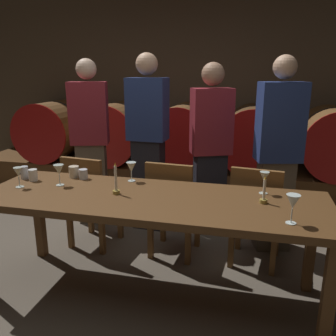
# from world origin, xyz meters

# --- Properties ---
(ground_plane) EXTENTS (8.44, 8.44, 0.00)m
(ground_plane) POSITION_xyz_m (0.00, 0.00, 0.00)
(ground_plane) COLOR brown
(back_wall) EXTENTS (6.49, 0.24, 2.83)m
(back_wall) POSITION_xyz_m (0.00, 2.86, 1.41)
(back_wall) COLOR brown
(back_wall) RESTS_ON ground
(barrel_shelf) EXTENTS (5.84, 0.90, 0.38)m
(barrel_shelf) POSITION_xyz_m (0.00, 2.31, 0.19)
(barrel_shelf) COLOR brown
(barrel_shelf) RESTS_ON ground
(wine_barrel_far_left) EXTENTS (0.82, 0.96, 0.82)m
(wine_barrel_far_left) POSITION_xyz_m (-1.87, 2.31, 0.78)
(wine_barrel_far_left) COLOR brown
(wine_barrel_far_left) RESTS_ON barrel_shelf
(wine_barrel_left) EXTENTS (0.82, 0.96, 0.82)m
(wine_barrel_left) POSITION_xyz_m (-0.92, 2.31, 0.78)
(wine_barrel_left) COLOR brown
(wine_barrel_left) RESTS_ON barrel_shelf
(wine_barrel_center) EXTENTS (0.82, 0.96, 0.82)m
(wine_barrel_center) POSITION_xyz_m (0.03, 2.31, 0.78)
(wine_barrel_center) COLOR brown
(wine_barrel_center) RESTS_ON barrel_shelf
(wine_barrel_right) EXTENTS (0.82, 0.96, 0.82)m
(wine_barrel_right) POSITION_xyz_m (0.92, 2.31, 0.78)
(wine_barrel_right) COLOR #513319
(wine_barrel_right) RESTS_ON barrel_shelf
(wine_barrel_far_right) EXTENTS (0.82, 0.96, 0.82)m
(wine_barrel_far_right) POSITION_xyz_m (1.86, 2.31, 0.78)
(wine_barrel_far_right) COLOR brown
(wine_barrel_far_right) RESTS_ON barrel_shelf
(dining_table) EXTENTS (2.40, 0.78, 0.77)m
(dining_table) POSITION_xyz_m (0.25, -0.06, 0.70)
(dining_table) COLOR brown
(dining_table) RESTS_ON ground
(chair_left) EXTENTS (0.45, 0.45, 0.88)m
(chair_left) POSITION_xyz_m (-0.50, 0.54, 0.49)
(chair_left) COLOR brown
(chair_left) RESTS_ON ground
(chair_center) EXTENTS (0.43, 0.43, 0.88)m
(chair_center) POSITION_xyz_m (0.27, 0.53, 0.49)
(chair_center) COLOR brown
(chair_center) RESTS_ON ground
(chair_right) EXTENTS (0.45, 0.45, 0.88)m
(chair_right) POSITION_xyz_m (0.97, 0.54, 0.49)
(chair_right) COLOR brown
(chair_right) RESTS_ON ground
(guest_far_left) EXTENTS (0.43, 0.34, 1.72)m
(guest_far_left) POSITION_xyz_m (-0.74, 1.10, 0.89)
(guest_far_left) COLOR brown
(guest_far_left) RESTS_ON ground
(guest_center_left) EXTENTS (0.39, 0.26, 1.77)m
(guest_center_left) POSITION_xyz_m (-0.11, 1.08, 0.91)
(guest_center_left) COLOR black
(guest_center_left) RESTS_ON ground
(guest_center_right) EXTENTS (0.44, 0.37, 1.68)m
(guest_center_right) POSITION_xyz_m (0.52, 1.15, 0.87)
(guest_center_right) COLOR black
(guest_center_right) RESTS_ON ground
(guest_far_right) EXTENTS (0.43, 0.33, 1.74)m
(guest_far_right) POSITION_xyz_m (1.13, 0.91, 0.89)
(guest_far_right) COLOR brown
(guest_far_right) RESTS_ON ground
(candle_left) EXTENTS (0.05, 0.05, 0.23)m
(candle_left) POSITION_xyz_m (-0.00, -0.06, 0.84)
(candle_left) COLOR olive
(candle_left) RESTS_ON dining_table
(candle_right) EXTENTS (0.05, 0.05, 0.19)m
(candle_right) POSITION_xyz_m (1.00, 0.00, 0.82)
(candle_right) COLOR olive
(candle_right) RESTS_ON dining_table
(wine_glass_far_left) EXTENTS (0.07, 0.07, 0.15)m
(wine_glass_far_left) POSITION_xyz_m (-0.75, -0.09, 0.88)
(wine_glass_far_left) COLOR silver
(wine_glass_far_left) RESTS_ON dining_table
(wine_glass_left) EXTENTS (0.08, 0.08, 0.16)m
(wine_glass_left) POSITION_xyz_m (-0.48, 0.02, 0.89)
(wine_glass_left) COLOR silver
(wine_glass_left) RESTS_ON dining_table
(wine_glass_center) EXTENTS (0.08, 0.08, 0.15)m
(wine_glass_center) POSITION_xyz_m (0.01, 0.25, 0.88)
(wine_glass_center) COLOR silver
(wine_glass_center) RESTS_ON dining_table
(wine_glass_right) EXTENTS (0.07, 0.07, 0.16)m
(wine_glass_right) POSITION_xyz_m (1.01, 0.19, 0.89)
(wine_glass_right) COLOR silver
(wine_glass_right) RESTS_ON dining_table
(wine_glass_far_right) EXTENTS (0.08, 0.08, 0.17)m
(wine_glass_far_right) POSITION_xyz_m (1.15, -0.29, 0.90)
(wine_glass_far_right) COLOR silver
(wine_glass_far_right) RESTS_ON dining_table
(cup_far_left) EXTENTS (0.06, 0.06, 0.10)m
(cup_far_left) POSITION_xyz_m (-0.84, 0.11, 0.82)
(cup_far_left) COLOR silver
(cup_far_left) RESTS_ON dining_table
(cup_center_left) EXTENTS (0.07, 0.07, 0.09)m
(cup_center_left) POSITION_xyz_m (-0.75, 0.08, 0.82)
(cup_center_left) COLOR white
(cup_center_left) RESTS_ON dining_table
(cup_center_right) EXTENTS (0.08, 0.08, 0.09)m
(cup_center_right) POSITION_xyz_m (-0.48, 0.24, 0.82)
(cup_center_right) COLOR beige
(cup_center_right) RESTS_ON dining_table
(cup_far_right) EXTENTS (0.07, 0.07, 0.08)m
(cup_far_right) POSITION_xyz_m (-0.39, 0.22, 0.81)
(cup_far_right) COLOR silver
(cup_far_right) RESTS_ON dining_table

